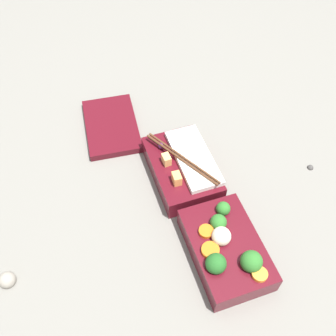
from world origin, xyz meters
TOP-DOWN VIEW (x-y plane):
  - ground_plane at (0.00, 0.00)m, footprint 3.00×3.00m
  - bento_tray_vegetable at (-0.11, 0.01)m, footprint 0.20×0.13m
  - bento_tray_rice at (0.10, 0.02)m, footprint 0.20×0.13m
  - bento_lid at (0.30, 0.13)m, footprint 0.20×0.14m
  - pebble_0 at (0.03, -0.27)m, footprint 0.01×0.01m
  - pebble_1 at (-0.03, 0.41)m, footprint 0.03×0.03m

SIDE VIEW (x-z plane):
  - ground_plane at x=0.00m, z-range 0.00..0.00m
  - pebble_0 at x=0.03m, z-range 0.00..0.01m
  - pebble_1 at x=-0.03m, z-range -0.01..0.02m
  - bento_lid at x=0.30m, z-range 0.00..0.02m
  - bento_tray_rice at x=0.10m, z-range -0.01..0.06m
  - bento_tray_vegetable at x=-0.11m, z-range -0.01..0.07m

